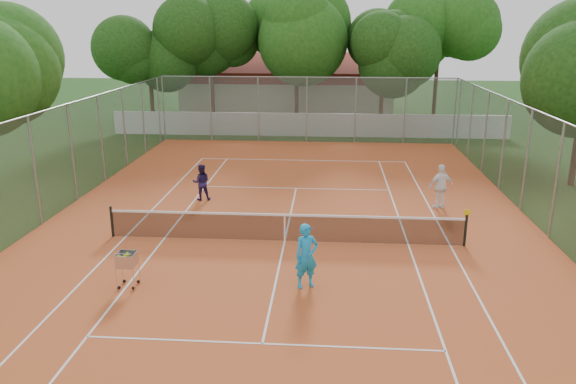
# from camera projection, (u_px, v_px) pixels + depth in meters

# --- Properties ---
(ground) EXTENTS (120.00, 120.00, 0.00)m
(ground) POSITION_uv_depth(u_px,v_px,m) (285.00, 242.00, 18.91)
(ground) COLOR #14370F
(ground) RESTS_ON ground
(court_pad) EXTENTS (18.00, 34.00, 0.02)m
(court_pad) POSITION_uv_depth(u_px,v_px,m) (285.00, 241.00, 18.91)
(court_pad) COLOR #BE5225
(court_pad) RESTS_ON ground
(court_lines) EXTENTS (10.98, 23.78, 0.01)m
(court_lines) POSITION_uv_depth(u_px,v_px,m) (285.00, 241.00, 18.90)
(court_lines) COLOR white
(court_lines) RESTS_ON court_pad
(tennis_net) EXTENTS (11.88, 0.10, 0.98)m
(tennis_net) POSITION_uv_depth(u_px,v_px,m) (285.00, 227.00, 18.76)
(tennis_net) COLOR black
(tennis_net) RESTS_ON court_pad
(perimeter_fence) EXTENTS (18.00, 34.00, 4.00)m
(perimeter_fence) POSITION_uv_depth(u_px,v_px,m) (285.00, 184.00, 18.34)
(perimeter_fence) COLOR slate
(perimeter_fence) RESTS_ON ground
(boundary_wall) EXTENTS (26.00, 0.30, 1.50)m
(boundary_wall) POSITION_uv_depth(u_px,v_px,m) (308.00, 125.00, 36.86)
(boundary_wall) COLOR white
(boundary_wall) RESTS_ON ground
(clubhouse) EXTENTS (16.40, 9.00, 4.40)m
(clubhouse) POSITION_uv_depth(u_px,v_px,m) (289.00, 86.00, 46.15)
(clubhouse) COLOR beige
(clubhouse) RESTS_ON ground
(tropical_trees) EXTENTS (29.00, 19.00, 10.00)m
(tropical_trees) POSITION_uv_depth(u_px,v_px,m) (310.00, 56.00, 38.52)
(tropical_trees) COLOR #13370D
(tropical_trees) RESTS_ON ground
(player_near) EXTENTS (0.79, 0.67, 1.83)m
(player_near) POSITION_uv_depth(u_px,v_px,m) (306.00, 256.00, 15.35)
(player_near) COLOR #1996D8
(player_near) RESTS_ON court_pad
(player_far_left) EXTENTS (0.85, 0.73, 1.51)m
(player_far_left) POSITION_uv_depth(u_px,v_px,m) (201.00, 182.00, 23.20)
(player_far_left) COLOR #221849
(player_far_left) RESTS_ON court_pad
(player_far_right) EXTENTS (1.13, 0.74, 1.79)m
(player_far_right) POSITION_uv_depth(u_px,v_px,m) (441.00, 187.00, 22.07)
(player_far_right) COLOR white
(player_far_right) RESTS_ON court_pad
(ball_hopper) EXTENTS (0.54, 0.54, 1.10)m
(ball_hopper) POSITION_uv_depth(u_px,v_px,m) (127.00, 268.00, 15.44)
(ball_hopper) COLOR silver
(ball_hopper) RESTS_ON court_pad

